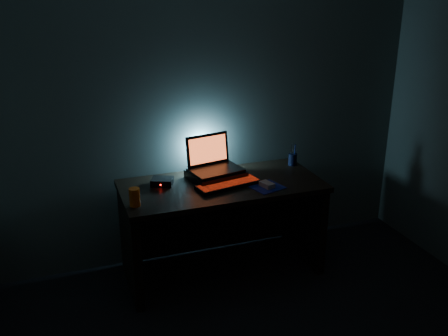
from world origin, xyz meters
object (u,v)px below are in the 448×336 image
Objects in this scene: laptop at (213,162)px; router at (162,182)px; pen_cup at (293,159)px; juice_glass at (135,197)px; keyboard at (229,185)px; mouse at (267,185)px.

laptop is 0.42m from router.
juice_glass is (-1.36, -0.36, 0.01)m from pen_cup.
juice_glass is at bearing -164.06° from laptop.
juice_glass is at bearing -106.32° from router.
keyboard is at bearing 0.89° from router.
mouse is 0.97m from juice_glass.
juice_glass is 0.40m from router.
laptop is 2.20× the size of router.
juice_glass reaches higher than router.
keyboard is at bearing 8.49° from juice_glass.
mouse is 0.77m from router.
laptop is at bearing 89.77° from keyboard.
laptop is 0.47m from mouse.
router is at bearing 174.31° from laptop.
laptop reaches higher than pen_cup.
router is (-0.71, 0.30, 0.01)m from mouse.
mouse is at bearing -0.10° from juice_glass.
router is (0.26, 0.30, -0.04)m from juice_glass.
juice_glass is at bearing -165.16° from pen_cup.
keyboard is 0.28m from mouse.
mouse is 1.13× the size of pen_cup.
pen_cup reaches higher than router.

